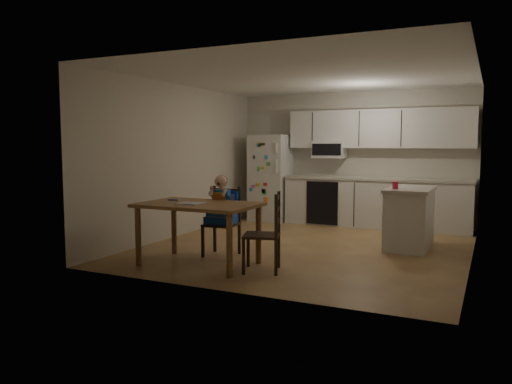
{
  "coord_description": "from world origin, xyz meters",
  "views": [
    {
      "loc": [
        2.47,
        -6.93,
        1.53
      ],
      "look_at": [
        -0.35,
        -1.04,
        0.9
      ],
      "focal_mm": 35.0,
      "sensor_mm": 36.0,
      "label": 1
    }
  ],
  "objects_px": {
    "kitchen_island": "(410,217)",
    "chair_side": "(270,227)",
    "refrigerator": "(271,178)",
    "chair_booster": "(223,207)",
    "dining_table": "(199,211)",
    "red_cup": "(395,185)"
  },
  "relations": [
    {
      "from": "kitchen_island",
      "to": "chair_booster",
      "type": "xyz_separation_m",
      "value": [
        -2.24,
        -1.63,
        0.22
      ]
    },
    {
      "from": "dining_table",
      "to": "chair_booster",
      "type": "xyz_separation_m",
      "value": [
        -0.0,
        0.62,
        -0.01
      ]
    },
    {
      "from": "dining_table",
      "to": "chair_booster",
      "type": "relative_size",
      "value": 1.32
    },
    {
      "from": "chair_booster",
      "to": "refrigerator",
      "type": "bearing_deg",
      "value": 97.33
    },
    {
      "from": "refrigerator",
      "to": "dining_table",
      "type": "bearing_deg",
      "value": -79.72
    },
    {
      "from": "refrigerator",
      "to": "dining_table",
      "type": "relative_size",
      "value": 1.16
    },
    {
      "from": "refrigerator",
      "to": "kitchen_island",
      "type": "bearing_deg",
      "value": -27.78
    },
    {
      "from": "refrigerator",
      "to": "chair_booster",
      "type": "distance_m",
      "value": 3.25
    },
    {
      "from": "refrigerator",
      "to": "dining_table",
      "type": "height_order",
      "value": "refrigerator"
    },
    {
      "from": "kitchen_island",
      "to": "red_cup",
      "type": "relative_size",
      "value": 11.75
    },
    {
      "from": "refrigerator",
      "to": "kitchen_island",
      "type": "distance_m",
      "value": 3.33
    },
    {
      "from": "kitchen_island",
      "to": "chair_booster",
      "type": "relative_size",
      "value": 1.08
    },
    {
      "from": "red_cup",
      "to": "refrigerator",
      "type": "bearing_deg",
      "value": 146.15
    },
    {
      "from": "red_cup",
      "to": "dining_table",
      "type": "height_order",
      "value": "red_cup"
    },
    {
      "from": "kitchen_island",
      "to": "chair_side",
      "type": "xyz_separation_m",
      "value": [
        -1.3,
        -2.17,
        0.09
      ]
    },
    {
      "from": "refrigerator",
      "to": "chair_side",
      "type": "xyz_separation_m",
      "value": [
        1.63,
        -3.71,
        -0.31
      ]
    },
    {
      "from": "refrigerator",
      "to": "chair_booster",
      "type": "bearing_deg",
      "value": -77.84
    },
    {
      "from": "dining_table",
      "to": "chair_side",
      "type": "bearing_deg",
      "value": 4.84
    },
    {
      "from": "red_cup",
      "to": "chair_booster",
      "type": "height_order",
      "value": "chair_booster"
    },
    {
      "from": "chair_side",
      "to": "kitchen_island",
      "type": "bearing_deg",
      "value": 130.92
    },
    {
      "from": "kitchen_island",
      "to": "chair_booster",
      "type": "height_order",
      "value": "chair_booster"
    },
    {
      "from": "kitchen_island",
      "to": "dining_table",
      "type": "height_order",
      "value": "kitchen_island"
    }
  ]
}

